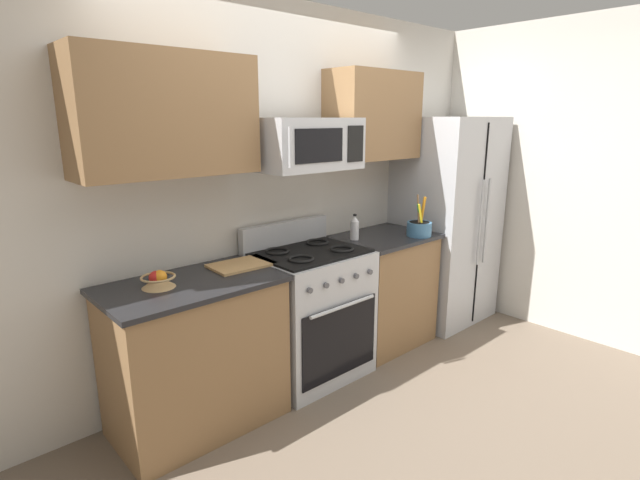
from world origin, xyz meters
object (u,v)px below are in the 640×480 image
microwave (306,144)px  utensil_crock (419,228)px  fruit_basket (158,280)px  cutting_board (242,265)px  refrigerator (446,221)px  bottle_vinegar (355,228)px  range_oven (310,312)px

microwave → utensil_crock: 1.21m
fruit_basket → cutting_board: size_ratio=0.49×
refrigerator → bottle_vinegar: refrigerator is taller
microwave → utensil_crock: bearing=-12.7°
refrigerator → utensil_crock: size_ratio=5.55×
refrigerator → fruit_basket: size_ratio=9.70×
utensil_crock → bottle_vinegar: utensil_crock is taller
range_oven → refrigerator: bearing=-0.6°
cutting_board → bottle_vinegar: bearing=-0.2°
utensil_crock → bottle_vinegar: (-0.47, 0.26, 0.03)m
range_oven → bottle_vinegar: bottle_vinegar is taller
fruit_basket → cutting_board: 0.56m
range_oven → refrigerator: size_ratio=0.60×
utensil_crock → microwave: bearing=167.3°
cutting_board → bottle_vinegar: (1.02, -0.00, 0.08)m
utensil_crock → cutting_board: size_ratio=0.85×
refrigerator → fruit_basket: (-2.69, 0.06, 0.04)m
refrigerator → utensil_crock: bearing=-164.6°
bottle_vinegar → microwave: bearing=-175.9°
range_oven → refrigerator: 1.68m
microwave → cutting_board: (-0.51, 0.04, -0.73)m
cutting_board → bottle_vinegar: size_ratio=1.94×
range_oven → utensil_crock: size_ratio=3.31×
fruit_basket → cutting_board: fruit_basket is taller
range_oven → microwave: 1.18m
microwave → bottle_vinegar: bearing=4.1°
cutting_board → refrigerator: bearing=-2.3°
refrigerator → utensil_crock: (-0.64, -0.18, 0.06)m
range_oven → bottle_vinegar: bearing=7.1°
refrigerator → cutting_board: refrigerator is taller
range_oven → cutting_board: (-0.51, 0.07, 0.44)m
microwave → fruit_basket: bearing=179.4°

